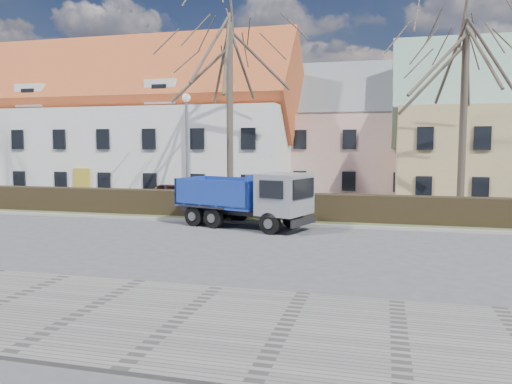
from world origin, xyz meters
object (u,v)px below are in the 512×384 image
(cart_frame, at_px, (202,214))
(parked_car_a, at_px, (174,193))
(streetlight, at_px, (187,154))
(dump_truck, at_px, (239,198))

(cart_frame, height_order, parked_car_a, parked_car_a)
(cart_frame, bearing_deg, parked_car_a, 123.91)
(streetlight, bearing_deg, cart_frame, -52.70)
(streetlight, height_order, parked_car_a, streetlight)
(streetlight, xyz_separation_m, cart_frame, (1.62, -2.13, -2.90))
(dump_truck, height_order, cart_frame, dump_truck)
(cart_frame, distance_m, parked_car_a, 7.56)
(streetlight, height_order, cart_frame, streetlight)
(dump_truck, relative_size, parked_car_a, 1.65)
(cart_frame, bearing_deg, dump_truck, -27.49)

